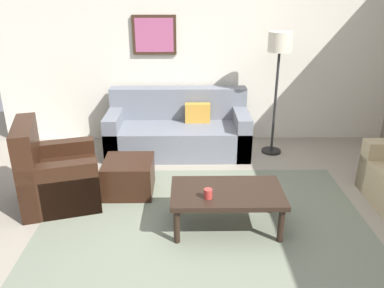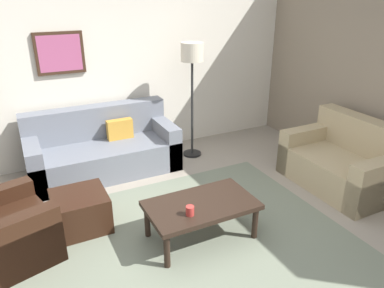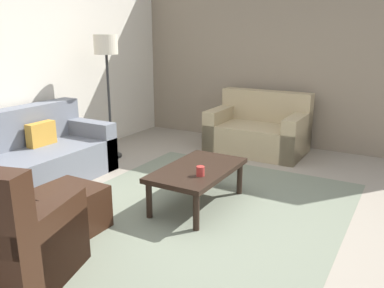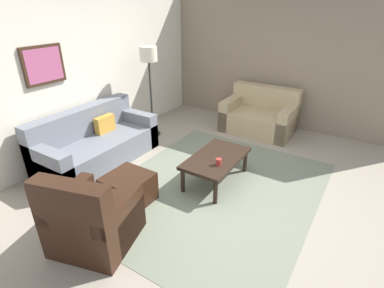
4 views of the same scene
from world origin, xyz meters
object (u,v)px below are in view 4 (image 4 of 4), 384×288
coffee_table (216,160)px  lamp_standing (149,64)px  ottoman (129,189)px  armchair_leather (91,223)px  framed_artwork (44,65)px  cup (219,162)px  couch_loveseat (260,116)px  couch_main (95,144)px

coffee_table → lamp_standing: (0.84, 1.89, 1.05)m
ottoman → lamp_standing: 2.54m
armchair_leather → lamp_standing: size_ratio=0.58×
lamp_standing → framed_artwork: 1.79m
coffee_table → lamp_standing: size_ratio=0.64×
armchair_leather → ottoman: (0.80, 0.23, -0.11)m
cup → framed_artwork: (-0.66, 2.56, 1.15)m
lamp_standing → ottoman: bearing=-148.9°
ottoman → armchair_leather: bearing=-164.2°
couch_loveseat → armchair_leather: size_ratio=1.40×
cup → lamp_standing: 2.47m
couch_loveseat → coffee_table: bearing=-175.8°
couch_main → armchair_leather: size_ratio=2.03×
coffee_table → framed_artwork: size_ratio=1.75×
ottoman → cup: cup is taller
cup → armchair_leather: bearing=158.9°
couch_main → coffee_table: couch_main is taller
framed_artwork → cup: bearing=-75.6°
couch_loveseat → lamp_standing: 2.47m
cup → lamp_standing: (1.04, 2.03, 0.95)m
couch_loveseat → armchair_leather: armchair_leather is taller
couch_main → armchair_leather: 2.03m
ottoman → cup: size_ratio=5.97×
couch_main → armchair_leather: (-1.35, -1.51, 0.01)m
coffee_table → ottoman: bearing=145.7°
ottoman → cup: (0.88, -0.87, 0.26)m
couch_loveseat → coffee_table: size_ratio=1.26×
armchair_leather → coffee_table: 1.94m
couch_loveseat → ottoman: bearing=170.1°
couch_main → lamp_standing: (1.36, -0.13, 1.11)m
couch_loveseat → framed_artwork: size_ratio=2.20×
cup → lamp_standing: bearing=62.9°
couch_loveseat → ottoman: couch_loveseat is taller
armchair_leather → cup: size_ratio=10.52×
couch_main → ottoman: 1.40m
armchair_leather → coffee_table: armchair_leather is taller
ottoman → cup: 1.26m
couch_main → framed_artwork: 1.41m
couch_loveseat → framed_artwork: (-3.07, 2.26, 1.31)m
ottoman → couch_main: bearing=66.4°
armchair_leather → framed_artwork: framed_artwork is taller
couch_main → framed_artwork: framed_artwork is taller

